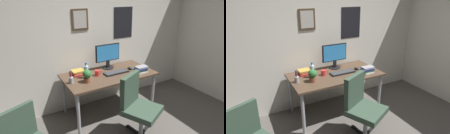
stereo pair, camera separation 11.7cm
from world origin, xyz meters
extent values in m
cube|color=silver|center=(0.00, 2.15, 1.30)|extent=(4.40, 0.08, 2.60)
cube|color=#4C3823|center=(-0.25, 2.11, 1.58)|extent=(0.28, 0.02, 0.34)
cube|color=beige|center=(-0.25, 2.09, 1.58)|extent=(0.22, 0.00, 0.28)
cube|color=black|center=(0.59, 2.11, 1.47)|extent=(0.40, 0.01, 0.56)
cube|color=#4C3828|center=(0.04, 1.67, 0.71)|extent=(1.50, 0.80, 0.03)
cylinder|color=#9EA0A5|center=(-0.65, 1.33, 0.35)|extent=(0.05, 0.05, 0.69)
cylinder|color=#9EA0A5|center=(0.73, 1.33, 0.35)|extent=(0.05, 0.05, 0.69)
cylinder|color=#9EA0A5|center=(-0.65, 2.01, 0.35)|extent=(0.05, 0.05, 0.69)
cylinder|color=#9EA0A5|center=(0.73, 2.01, 0.35)|extent=(0.05, 0.05, 0.69)
cube|color=#334738|center=(0.09, 0.85, 0.46)|extent=(0.61, 0.61, 0.08)
cube|color=#334738|center=(0.01, 1.02, 0.72)|extent=(0.41, 0.25, 0.45)
cylinder|color=#9EA0A5|center=(0.09, 0.85, 0.21)|extent=(0.08, 0.08, 0.42)
cube|color=black|center=(0.22, 0.91, 0.04)|extent=(0.27, 0.16, 0.03)
cylinder|color=black|center=(0.35, 0.97, 0.02)|extent=(0.05, 0.05, 0.04)
cube|color=black|center=(0.07, 0.98, 0.04)|extent=(0.08, 0.28, 0.03)
cylinder|color=black|center=(0.06, 1.12, 0.02)|extent=(0.05, 0.05, 0.04)
cube|color=#334738|center=(-1.42, 1.05, 0.68)|extent=(0.38, 0.22, 0.40)
cylinder|color=black|center=(0.15, 1.91, 0.73)|extent=(0.20, 0.20, 0.01)
cube|color=black|center=(0.15, 1.91, 0.80)|extent=(0.05, 0.04, 0.12)
cube|color=black|center=(0.15, 1.92, 1.01)|extent=(0.46, 0.02, 0.30)
cube|color=#338CD8|center=(0.15, 1.90, 1.01)|extent=(0.43, 0.00, 0.27)
cube|color=black|center=(0.16, 1.63, 0.74)|extent=(0.43, 0.15, 0.02)
cube|color=#38383A|center=(0.16, 1.63, 0.75)|extent=(0.41, 0.13, 0.00)
ellipsoid|color=black|center=(0.46, 1.66, 0.74)|extent=(0.06, 0.11, 0.04)
cylinder|color=silver|center=(-0.35, 1.70, 0.82)|extent=(0.07, 0.07, 0.20)
cylinder|color=silver|center=(-0.35, 1.70, 0.94)|extent=(0.03, 0.03, 0.04)
cylinder|color=#2659B2|center=(-0.35, 1.70, 0.97)|extent=(0.03, 0.03, 0.01)
cylinder|color=red|center=(-0.16, 1.69, 0.77)|extent=(0.08, 0.08, 0.09)
torus|color=red|center=(-0.11, 1.69, 0.77)|extent=(0.05, 0.01, 0.05)
cylinder|color=brown|center=(-0.40, 1.55, 0.76)|extent=(0.11, 0.11, 0.07)
sphere|color=#2D6B33|center=(-0.40, 1.55, 0.85)|extent=(0.13, 0.13, 0.13)
ellipsoid|color=#287A38|center=(-0.43, 1.58, 0.87)|extent=(0.07, 0.08, 0.02)
ellipsoid|color=#287A38|center=(-0.37, 1.58, 0.85)|extent=(0.07, 0.08, 0.02)
ellipsoid|color=#287A38|center=(-0.43, 1.52, 0.85)|extent=(0.08, 0.07, 0.02)
cylinder|color=#9EA0A5|center=(-0.62, 1.63, 0.77)|extent=(0.07, 0.07, 0.09)
cylinder|color=#263FBF|center=(-0.61, 1.64, 0.85)|extent=(0.01, 0.01, 0.13)
cylinder|color=red|center=(-0.63, 1.62, 0.85)|extent=(0.01, 0.01, 0.13)
cylinder|color=black|center=(-0.63, 1.64, 0.85)|extent=(0.01, 0.01, 0.13)
cylinder|color=#9EA0A5|center=(-0.61, 1.63, 0.85)|extent=(0.01, 0.03, 0.14)
cylinder|color=#9EA0A5|center=(-0.63, 1.63, 0.85)|extent=(0.01, 0.02, 0.14)
cube|color=#B22D28|center=(-0.41, 1.88, 0.74)|extent=(0.22, 0.16, 0.03)
cube|color=silver|center=(-0.39, 1.89, 0.76)|extent=(0.18, 0.13, 0.02)
cube|color=gold|center=(-0.42, 1.90, 0.78)|extent=(0.19, 0.16, 0.03)
cube|color=silver|center=(0.54, 1.44, 0.74)|extent=(0.17, 0.13, 0.03)
cube|color=#33723F|center=(0.53, 1.47, 0.76)|extent=(0.19, 0.17, 0.03)
cube|color=navy|center=(0.52, 1.44, 0.79)|extent=(0.20, 0.12, 0.03)
cube|color=gray|center=(0.54, 1.45, 0.82)|extent=(0.20, 0.13, 0.02)
camera|label=1|loc=(-1.41, -0.90, 1.95)|focal=30.77mm
camera|label=2|loc=(-1.30, -0.95, 1.95)|focal=30.77mm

